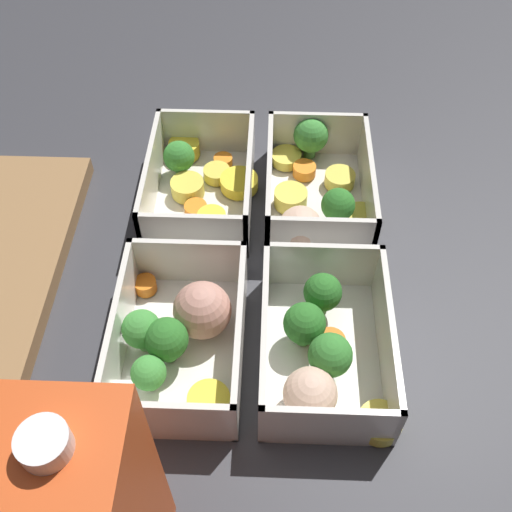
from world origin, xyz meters
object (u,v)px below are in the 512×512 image
(container_far_left, at_px, (181,333))
(container_far_right, at_px, (199,183))
(container_near_right, at_px, (315,189))
(container_near_left, at_px, (322,348))

(container_far_left, height_order, container_far_right, same)
(container_near_right, relative_size, container_far_left, 1.08)
(container_far_left, distance_m, container_far_right, 0.19)
(container_far_left, xyz_separation_m, container_far_right, (0.19, 0.00, -0.01))
(container_near_right, height_order, container_far_right, same)
(container_near_left, distance_m, container_near_right, 0.19)
(container_near_left, height_order, container_near_right, same)
(container_far_left, bearing_deg, container_far_right, 1.02)
(container_near_right, xyz_separation_m, container_far_left, (-0.18, 0.12, 0.00))
(container_near_right, xyz_separation_m, container_far_right, (0.01, 0.12, -0.00))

